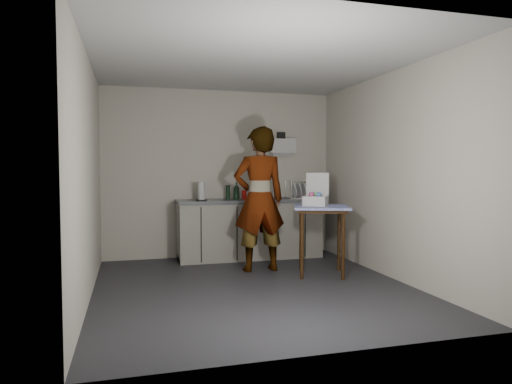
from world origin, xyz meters
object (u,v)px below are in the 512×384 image
object	(u,v)px
soda_can	(244,195)
paper_towel	(201,191)
dish_rack	(299,194)
kitchen_counter	(250,230)
standing_man	(259,199)
bakery_box	(316,198)
side_table	(321,215)
dark_bottle	(228,192)
soap_bottle	(236,191)

from	to	relation	value
soda_can	paper_towel	xyz separation A→B (m)	(-0.68, -0.12, 0.07)
soda_can	dish_rack	bearing A→B (deg)	-5.95
kitchen_counter	soda_can	bearing A→B (deg)	151.86
kitchen_counter	paper_towel	size ratio (longest dim) A/B	7.90
standing_man	bakery_box	bearing A→B (deg)	150.71
side_table	standing_man	bearing A→B (deg)	167.83
soda_can	dark_bottle	world-z (taller)	dark_bottle
kitchen_counter	dish_rack	size ratio (longest dim) A/B	5.36
paper_towel	kitchen_counter	bearing A→B (deg)	5.69
soda_can	standing_man	bearing A→B (deg)	-91.26
paper_towel	dish_rack	bearing A→B (deg)	0.98
kitchen_counter	paper_towel	world-z (taller)	paper_towel
paper_towel	soap_bottle	bearing A→B (deg)	7.32
kitchen_counter	dark_bottle	world-z (taller)	dark_bottle
dark_bottle	paper_towel	bearing A→B (deg)	-162.03
soda_can	bakery_box	bearing A→B (deg)	-63.18
soap_bottle	paper_towel	size ratio (longest dim) A/B	0.92
bakery_box	soda_can	bearing A→B (deg)	149.08
kitchen_counter	dish_rack	bearing A→B (deg)	-3.53
standing_man	dark_bottle	xyz separation A→B (m)	(-0.23, 0.95, 0.05)
standing_man	paper_towel	bearing A→B (deg)	-52.14
standing_man	bakery_box	xyz separation A→B (m)	(0.67, -0.35, 0.03)
soap_bottle	bakery_box	world-z (taller)	bakery_box
standing_man	dish_rack	size ratio (longest dim) A/B	4.64
kitchen_counter	soda_can	xyz separation A→B (m)	(-0.08, 0.04, 0.55)
dark_bottle	standing_man	bearing A→B (deg)	-76.26
soda_can	dish_rack	world-z (taller)	dish_rack
kitchen_counter	bakery_box	xyz separation A→B (m)	(0.57, -1.24, 0.57)
kitchen_counter	side_table	distance (m)	1.51
side_table	dish_rack	size ratio (longest dim) A/B	2.15
kitchen_counter	soap_bottle	bearing A→B (deg)	-178.51
dish_rack	bakery_box	distance (m)	1.21
side_table	soap_bottle	world-z (taller)	soap_bottle
soda_can	bakery_box	world-z (taller)	bakery_box
soda_can	dark_bottle	distance (m)	0.26
standing_man	dark_bottle	bearing A→B (deg)	-77.62
soda_can	kitchen_counter	bearing A→B (deg)	-28.14
side_table	standing_man	distance (m)	0.86
dark_bottle	dish_rack	distance (m)	1.13
side_table	dish_rack	bearing A→B (deg)	101.69
soap_bottle	kitchen_counter	bearing A→B (deg)	1.49
kitchen_counter	standing_man	world-z (taller)	standing_man
side_table	soap_bottle	bearing A→B (deg)	141.79
dark_bottle	dish_rack	xyz separation A→B (m)	(1.13, -0.11, -0.04)
soap_bottle	paper_towel	world-z (taller)	paper_towel
standing_man	dark_bottle	distance (m)	0.98
side_table	soda_can	world-z (taller)	soda_can
bakery_box	kitchen_counter	bearing A→B (deg)	146.94
standing_man	bakery_box	world-z (taller)	standing_man
soap_bottle	soda_can	bearing A→B (deg)	19.39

